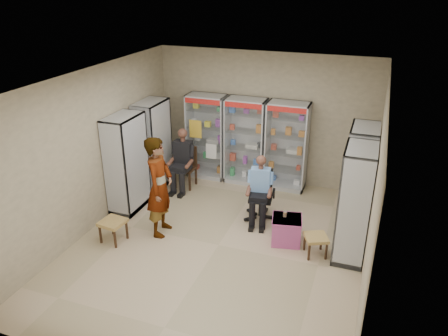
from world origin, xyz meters
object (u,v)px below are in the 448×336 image
(woven_stool_b, at_px, (114,231))
(cabinet_right_far, at_px, (359,178))
(cabinet_back_mid, at_px, (246,141))
(woven_stool_a, at_px, (315,245))
(seated_shopkeeper, at_px, (260,190))
(pink_trunk, at_px, (286,230))
(cabinet_left_far, at_px, (153,145))
(standing_man, at_px, (160,187))
(cabinet_right_near, at_px, (354,204))
(wooden_chair, at_px, (185,168))
(office_chair, at_px, (261,195))
(cabinet_left_near, at_px, (127,164))
(cabinet_back_right, at_px, (287,146))
(cabinet_back_left, at_px, (207,137))

(woven_stool_b, bearing_deg, cabinet_right_far, 27.31)
(cabinet_back_mid, height_order, woven_stool_a, cabinet_back_mid)
(seated_shopkeeper, relative_size, pink_trunk, 2.54)
(cabinet_back_mid, relative_size, cabinet_left_far, 1.00)
(standing_man, bearing_deg, cabinet_right_near, -89.08)
(cabinet_right_near, xyz_separation_m, pink_trunk, (-1.11, 0.03, -0.75))
(woven_stool_b, bearing_deg, wooden_chair, 83.08)
(pink_trunk, height_order, woven_stool_b, pink_trunk)
(wooden_chair, xyz_separation_m, standing_man, (0.39, -1.94, 0.48))
(cabinet_right_near, relative_size, office_chair, 1.96)
(cabinet_left_far, distance_m, woven_stool_a, 4.27)
(cabinet_right_far, relative_size, woven_stool_b, 4.78)
(cabinet_left_far, xyz_separation_m, cabinet_left_near, (0.00, -1.10, 0.00))
(seated_shopkeeper, bearing_deg, office_chair, 81.61)
(wooden_chair, bearing_deg, cabinet_left_near, -117.61)
(cabinet_right_far, bearing_deg, cabinet_left_near, 101.41)
(standing_man, bearing_deg, seated_shopkeeper, -62.81)
(cabinet_left_near, bearing_deg, standing_man, 59.12)
(cabinet_back_right, xyz_separation_m, woven_stool_b, (-2.45, -3.24, -0.79))
(wooden_chair, bearing_deg, cabinet_back_right, 18.75)
(wooden_chair, bearing_deg, cabinet_back_mid, 31.31)
(cabinet_back_right, height_order, woven_stool_b, cabinet_back_right)
(cabinet_right_near, height_order, seated_shopkeeper, cabinet_right_near)
(cabinet_left_near, bearing_deg, cabinet_back_left, 155.39)
(cabinet_right_near, distance_m, cabinet_left_near, 4.46)
(office_chair, xyz_separation_m, woven_stool_a, (1.24, -0.89, -0.32))
(pink_trunk, xyz_separation_m, woven_stool_a, (0.56, -0.23, -0.06))
(woven_stool_a, xyz_separation_m, standing_man, (-2.85, -0.24, 0.77))
(cabinet_back_left, height_order, cabinet_right_near, same)
(cabinet_left_near, bearing_deg, cabinet_back_mid, 137.20)
(cabinet_back_right, bearing_deg, cabinet_back_mid, 180.00)
(cabinet_right_near, distance_m, cabinet_left_far, 4.65)
(cabinet_back_right, relative_size, standing_man, 1.05)
(cabinet_back_left, height_order, cabinet_right_far, same)
(woven_stool_a, bearing_deg, office_chair, 144.42)
(cabinet_right_far, bearing_deg, woven_stool_a, 157.32)
(cabinet_left_far, bearing_deg, woven_stool_b, 9.23)
(cabinet_right_far, relative_size, office_chair, 1.96)
(wooden_chair, bearing_deg, cabinet_right_near, -21.64)
(woven_stool_b, bearing_deg, pink_trunk, 19.18)
(seated_shopkeeper, bearing_deg, cabinet_right_near, -27.96)
(cabinet_left_near, bearing_deg, pink_trunk, 87.02)
(pink_trunk, bearing_deg, seated_shopkeeper, 137.94)
(cabinet_left_far, bearing_deg, office_chair, 77.04)
(cabinet_back_mid, distance_m, cabinet_back_right, 0.95)
(cabinet_left_far, distance_m, seated_shopkeeper, 2.78)
(woven_stool_b, bearing_deg, cabinet_back_mid, 65.09)
(cabinet_back_mid, height_order, pink_trunk, cabinet_back_mid)
(wooden_chair, xyz_separation_m, office_chair, (2.00, -0.82, 0.04))
(cabinet_right_near, xyz_separation_m, standing_man, (-3.39, -0.44, -0.05))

